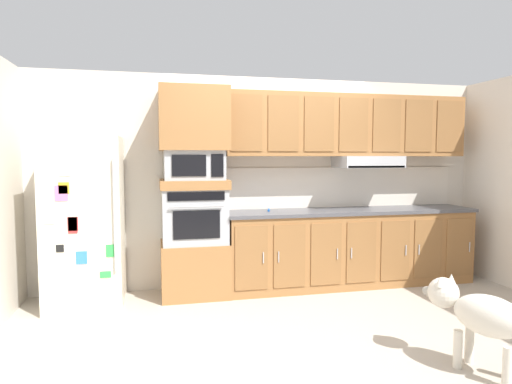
# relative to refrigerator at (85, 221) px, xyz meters

# --- Properties ---
(ground_plane) EXTENTS (9.60, 9.60, 0.00)m
(ground_plane) POSITION_rel_refrigerator_xyz_m (2.06, -0.68, -0.88)
(ground_plane) COLOR #B2A899
(back_kitchen_wall) EXTENTS (6.20, 0.12, 2.50)m
(back_kitchen_wall) POSITION_rel_refrigerator_xyz_m (2.06, 0.43, 0.37)
(back_kitchen_wall) COLOR beige
(back_kitchen_wall) RESTS_ON ground
(refrigerator) EXTENTS (0.76, 0.73, 1.76)m
(refrigerator) POSITION_rel_refrigerator_xyz_m (0.00, 0.00, 0.00)
(refrigerator) COLOR silver
(refrigerator) RESTS_ON ground
(oven_base_cabinet) EXTENTS (0.74, 0.62, 0.60)m
(oven_base_cabinet) POSITION_rel_refrigerator_xyz_m (1.14, 0.07, -0.58)
(oven_base_cabinet) COLOR #996638
(oven_base_cabinet) RESTS_ON ground
(built_in_oven) EXTENTS (0.70, 0.62, 0.60)m
(built_in_oven) POSITION_rel_refrigerator_xyz_m (1.14, 0.07, 0.02)
(built_in_oven) COLOR #A8AAAF
(built_in_oven) RESTS_ON oven_base_cabinet
(appliance_mid_shelf) EXTENTS (0.74, 0.62, 0.10)m
(appliance_mid_shelf) POSITION_rel_refrigerator_xyz_m (1.14, 0.07, 0.37)
(appliance_mid_shelf) COLOR #996638
(appliance_mid_shelf) RESTS_ON built_in_oven
(microwave) EXTENTS (0.64, 0.54, 0.32)m
(microwave) POSITION_rel_refrigerator_xyz_m (1.14, 0.07, 0.58)
(microwave) COLOR #A8AAAF
(microwave) RESTS_ON appliance_mid_shelf
(appliance_upper_cabinet) EXTENTS (0.74, 0.62, 0.68)m
(appliance_upper_cabinet) POSITION_rel_refrigerator_xyz_m (1.14, 0.07, 1.08)
(appliance_upper_cabinet) COLOR #996638
(appliance_upper_cabinet) RESTS_ON microwave
(lower_cabinet_run) EXTENTS (3.02, 0.63, 0.88)m
(lower_cabinet_run) POSITION_rel_refrigerator_xyz_m (3.02, 0.07, -0.44)
(lower_cabinet_run) COLOR #996638
(lower_cabinet_run) RESTS_ON ground
(countertop_slab) EXTENTS (3.06, 0.64, 0.04)m
(countertop_slab) POSITION_rel_refrigerator_xyz_m (3.02, 0.07, 0.02)
(countertop_slab) COLOR #4C4C51
(countertop_slab) RESTS_ON lower_cabinet_run
(backsplash_panel) EXTENTS (3.06, 0.02, 0.50)m
(backsplash_panel) POSITION_rel_refrigerator_xyz_m (3.02, 0.36, 0.29)
(backsplash_panel) COLOR silver
(backsplash_panel) RESTS_ON countertop_slab
(upper_cabinet_with_hood) EXTENTS (3.02, 0.48, 0.88)m
(upper_cabinet_with_hood) POSITION_rel_refrigerator_xyz_m (3.03, 0.19, 1.02)
(upper_cabinet_with_hood) COLOR #996638
(upper_cabinet_with_hood) RESTS_ON backsplash_panel
(screwdriver) EXTENTS (0.15, 0.14, 0.03)m
(screwdriver) POSITION_rel_refrigerator_xyz_m (2.02, 0.10, 0.05)
(screwdriver) COLOR blue
(screwdriver) RESTS_ON countertop_slab
(dog) EXTENTS (0.48, 0.89, 0.64)m
(dog) POSITION_rel_refrigerator_xyz_m (2.98, -2.16, -0.46)
(dog) COLOR beige
(dog) RESTS_ON ground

